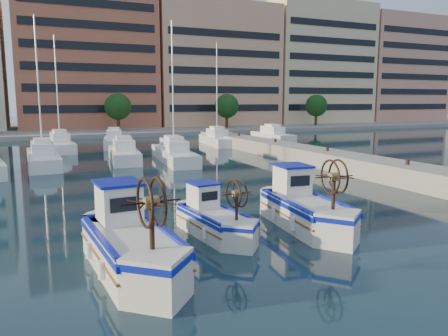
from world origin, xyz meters
TOP-DOWN VIEW (x-y plane):
  - ground at (0.00, 0.00)m, footprint 300.00×300.00m
  - quay at (13.00, 8.00)m, footprint 3.00×60.00m
  - waterfront at (9.23, 65.04)m, footprint 180.00×40.00m
  - hill_east at (140.00, 110.00)m, footprint 160.00×160.00m
  - yacht_marina at (-2.12, 27.83)m, footprint 41.37×23.15m
  - fishing_boat_a at (-5.45, -0.94)m, footprint 2.41×5.18m
  - fishing_boat_b at (-1.83, 1.17)m, footprint 1.97×3.95m
  - fishing_boat_c at (1.93, 0.69)m, footprint 2.43×4.98m

SIDE VIEW (x-z plane):
  - ground at x=0.00m, z-range 0.00..0.00m
  - hill_east at x=140.00m, z-range -25.00..25.00m
  - yacht_marina at x=-2.12m, z-range -5.22..6.28m
  - quay at x=13.00m, z-range 0.00..1.20m
  - fishing_boat_b at x=-1.83m, z-range -0.54..1.87m
  - fishing_boat_c at x=1.93m, z-range -0.68..2.36m
  - fishing_boat_a at x=-5.45m, z-range -0.71..2.47m
  - waterfront at x=9.23m, z-range -1.70..23.90m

